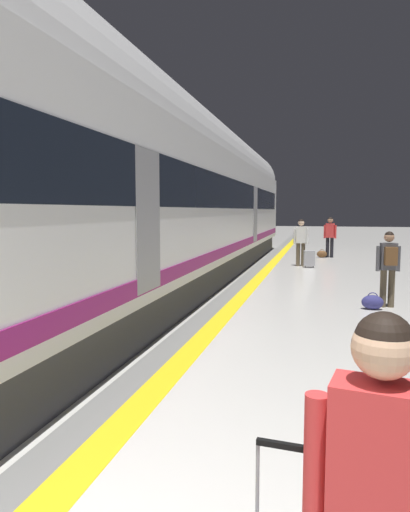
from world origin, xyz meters
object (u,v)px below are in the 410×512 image
(duffel_bag_near, at_px, (372,302))
(traveller_foreground, at_px, (377,508))
(passenger_mid, at_px, (301,239))
(duffel_bag_far, at_px, (322,254))
(passenger_near, at_px, (388,262))
(passenger_far, at_px, (330,234))
(high_speed_train, at_px, (164,192))
(suitcase_mid, at_px, (309,258))

(duffel_bag_near, bearing_deg, traveller_foreground, -95.76)
(passenger_mid, xyz_separation_m, duffel_bag_far, (0.77, 3.40, -0.85))
(passenger_near, height_order, duffel_bag_near, passenger_near)
(passenger_near, xyz_separation_m, passenger_far, (-1.03, 10.46, 0.06))
(high_speed_train, xyz_separation_m, passenger_near, (5.23, -0.70, -1.55))
(passenger_near, bearing_deg, passenger_mid, 106.92)
(passenger_mid, relative_size, passenger_far, 0.99)
(passenger_near, distance_m, duffel_bag_far, 10.47)
(passenger_far, bearing_deg, duffel_bag_near, -86.26)
(duffel_bag_near, bearing_deg, passenger_mid, 103.85)
(passenger_near, bearing_deg, duffel_bag_far, 97.42)
(passenger_near, xyz_separation_m, passenger_mid, (-2.11, 6.94, 0.04))
(passenger_mid, height_order, passenger_far, passenger_far)
(passenger_far, bearing_deg, high_speed_train, -113.29)
(high_speed_train, bearing_deg, passenger_near, -7.60)
(passenger_near, xyz_separation_m, duffel_bag_near, (-0.32, -0.31, -0.80))
(passenger_near, xyz_separation_m, suitcase_mid, (-1.79, 6.60, -0.63))
(duffel_bag_near, bearing_deg, passenger_near, 44.16)
(passenger_near, bearing_deg, suitcase_mid, 105.19)
(passenger_far, bearing_deg, passenger_near, -84.39)
(traveller_foreground, bearing_deg, passenger_far, 89.59)
(high_speed_train, height_order, passenger_near, high_speed_train)
(traveller_foreground, distance_m, suitcase_mid, 15.27)
(passenger_near, bearing_deg, duffel_bag_near, -135.84)
(passenger_mid, xyz_separation_m, suitcase_mid, (0.32, -0.34, -0.67))
(suitcase_mid, bearing_deg, duffel_bag_near, -78.00)
(duffel_bag_near, distance_m, suitcase_mid, 7.07)
(suitcase_mid, xyz_separation_m, duffel_bag_far, (0.45, 3.75, -0.17))
(duffel_bag_near, height_order, passenger_far, passenger_far)
(passenger_near, relative_size, duffel_bag_far, 3.66)
(suitcase_mid, bearing_deg, high_speed_train, -120.19)
(traveller_foreground, height_order, duffel_bag_far, traveller_foreground)
(high_speed_train, height_order, duffel_bag_near, high_speed_train)
(passenger_mid, distance_m, suitcase_mid, 0.82)
(passenger_far, relative_size, duffel_bag_far, 3.97)
(passenger_mid, height_order, suitcase_mid, passenger_mid)
(high_speed_train, distance_m, traveller_foreground, 10.29)
(suitcase_mid, bearing_deg, passenger_mid, 133.07)
(high_speed_train, relative_size, traveller_foreground, 18.52)
(high_speed_train, height_order, passenger_far, high_speed_train)
(duffel_bag_far, bearing_deg, suitcase_mid, -96.79)
(suitcase_mid, bearing_deg, passenger_far, 78.76)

